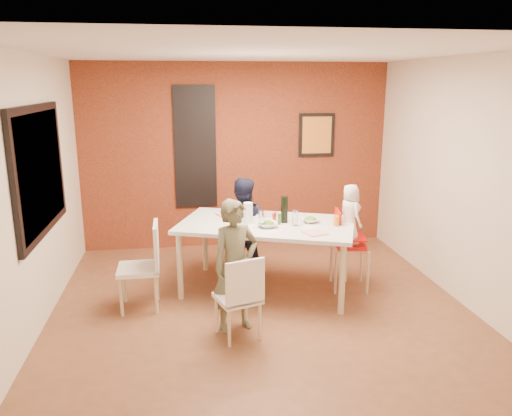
{
  "coord_description": "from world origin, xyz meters",
  "views": [
    {
      "loc": [
        -0.8,
        -5.03,
        2.41
      ],
      "look_at": [
        0.0,
        0.3,
        1.05
      ],
      "focal_mm": 35.0,
      "sensor_mm": 36.0,
      "label": 1
    }
  ],
  "objects": [
    {
      "name": "wall_left",
      "position": [
        -2.25,
        0.0,
        1.35
      ],
      "size": [
        0.02,
        4.5,
        2.7
      ],
      "primitive_type": "cube",
      "color": "beige",
      "rests_on": "ground"
    },
    {
      "name": "plate_near_left",
      "position": [
        -0.31,
        0.31,
        0.83
      ],
      "size": [
        0.26,
        0.26,
        0.01
      ],
      "primitive_type": "cube",
      "rotation": [
        0.0,
        0.0,
        -0.42
      ],
      "color": "white",
      "rests_on": "dining_table"
    },
    {
      "name": "wall_back",
      "position": [
        0.0,
        2.25,
        1.35
      ],
      "size": [
        4.5,
        0.02,
        2.7
      ],
      "primitive_type": "cube",
      "color": "beige",
      "rests_on": "ground"
    },
    {
      "name": "picture_window_frame",
      "position": [
        -2.22,
        0.2,
        1.55
      ],
      "size": [
        0.05,
        1.7,
        1.3
      ],
      "primitive_type": "cube",
      "color": "black",
      "rests_on": "wall_left"
    },
    {
      "name": "art_print_canvas",
      "position": [
        1.2,
        2.19,
        1.65
      ],
      "size": [
        0.44,
        0.01,
        0.54
      ],
      "primitive_type": "cube",
      "color": "gold",
      "rests_on": "wall_back"
    },
    {
      "name": "wine_glass_b",
      "position": [
        0.45,
        0.31,
        0.92
      ],
      "size": [
        0.06,
        0.06,
        0.18
      ],
      "primitive_type": "cylinder",
      "color": "white",
      "rests_on": "dining_table"
    },
    {
      "name": "ground",
      "position": [
        0.0,
        0.0,
        0.0
      ],
      "size": [
        4.5,
        4.5,
        0.0
      ],
      "primitive_type": "plane",
      "color": "brown",
      "rests_on": "ground"
    },
    {
      "name": "picture_window_pane",
      "position": [
        -2.21,
        0.2,
        1.55
      ],
      "size": [
        0.02,
        1.55,
        1.15
      ],
      "primitive_type": "cube",
      "color": "black",
      "rests_on": "wall_left"
    },
    {
      "name": "wall_right",
      "position": [
        2.25,
        0.0,
        1.35
      ],
      "size": [
        0.02,
        4.5,
        2.7
      ],
      "primitive_type": "cube",
      "color": "beige",
      "rests_on": "ground"
    },
    {
      "name": "ceiling",
      "position": [
        0.0,
        0.0,
        2.7
      ],
      "size": [
        4.5,
        4.5,
        0.02
      ],
      "primitive_type": "cube",
      "color": "white",
      "rests_on": "wall_back"
    },
    {
      "name": "high_chair",
      "position": [
        1.09,
        0.37,
        0.58
      ],
      "size": [
        0.46,
        0.46,
        0.96
      ],
      "rotation": [
        0.0,
        0.0,
        1.42
      ],
      "color": "red",
      "rests_on": "ground"
    },
    {
      "name": "toddler",
      "position": [
        1.12,
        0.36,
        0.92
      ],
      "size": [
        0.31,
        0.39,
        0.7
      ],
      "primitive_type": "imported",
      "rotation": [
        0.0,
        0.0,
        1.85
      ],
      "color": "white",
      "rests_on": "high_chair"
    },
    {
      "name": "plate_near_right",
      "position": [
        0.6,
        -0.03,
        0.83
      ],
      "size": [
        0.27,
        0.27,
        0.01
      ],
      "primitive_type": "cube",
      "rotation": [
        0.0,
        0.0,
        0.28
      ],
      "color": "white",
      "rests_on": "dining_table"
    },
    {
      "name": "condiment_green",
      "position": [
        0.28,
        0.37,
        0.89
      ],
      "size": [
        0.03,
        0.03,
        0.13
      ],
      "primitive_type": "cylinder",
      "color": "#316822",
      "rests_on": "dining_table"
    },
    {
      "name": "salad_bowl_a",
      "position": [
        0.13,
        0.29,
        0.86
      ],
      "size": [
        0.24,
        0.24,
        0.05
      ],
      "primitive_type": "imported",
      "rotation": [
        0.0,
        0.0,
        0.07
      ],
      "color": "silver",
      "rests_on": "dining_table"
    },
    {
      "name": "art_print_frame",
      "position": [
        1.2,
        2.21,
        1.65
      ],
      "size": [
        0.54,
        0.03,
        0.64
      ],
      "primitive_type": "cube",
      "color": "black",
      "rests_on": "wall_back"
    },
    {
      "name": "child_far",
      "position": [
        -0.09,
        0.91,
        0.64
      ],
      "size": [
        0.69,
        0.57,
        1.28
      ],
      "primitive_type": "imported",
      "rotation": [
        0.0,
        0.0,
        2.99
      ],
      "color": "black",
      "rests_on": "ground"
    },
    {
      "name": "chair_near",
      "position": [
        -0.29,
        -0.69,
        0.47
      ],
      "size": [
        0.49,
        0.49,
        0.84
      ],
      "rotation": [
        0.0,
        0.0,
        3.45
      ],
      "color": "white",
      "rests_on": "ground"
    },
    {
      "name": "wine_glass_a",
      "position": [
        0.06,
        0.27,
        0.93
      ],
      "size": [
        0.07,
        0.07,
        0.19
      ],
      "primitive_type": "cylinder",
      "color": "white",
      "rests_on": "dining_table"
    },
    {
      "name": "paper_towel_roll",
      "position": [
        -0.06,
        0.48,
        0.95
      ],
      "size": [
        0.11,
        0.11,
        0.24
      ],
      "primitive_type": "cylinder",
      "color": "white",
      "rests_on": "dining_table"
    },
    {
      "name": "wine_bottle",
      "position": [
        0.35,
        0.45,
        0.98
      ],
      "size": [
        0.08,
        0.08,
        0.31
      ],
      "primitive_type": "cylinder",
      "color": "black",
      "rests_on": "dining_table"
    },
    {
      "name": "plate_far_left",
      "position": [
        -0.26,
        0.87,
        0.83
      ],
      "size": [
        0.32,
        0.32,
        0.01
      ],
      "primitive_type": "cube",
      "rotation": [
        0.0,
        0.0,
        0.38
      ],
      "color": "white",
      "rests_on": "dining_table"
    },
    {
      "name": "child_near",
      "position": [
        -0.32,
        -0.46,
        0.66
      ],
      "size": [
        0.57,
        0.47,
        1.33
      ],
      "primitive_type": "imported",
      "rotation": [
        0.0,
        0.0,
        0.36
      ],
      "color": "#5F5E44",
      "rests_on": "ground"
    },
    {
      "name": "glassblock_surround",
      "position": [
        -0.6,
        2.21,
        1.5
      ],
      "size": [
        0.6,
        0.03,
        1.76
      ],
      "primitive_type": "cube",
      "color": "black",
      "rests_on": "wall_back"
    },
    {
      "name": "wall_front",
      "position": [
        0.0,
        -2.25,
        1.35
      ],
      "size": [
        4.5,
        0.02,
        2.7
      ],
      "primitive_type": "cube",
      "color": "beige",
      "rests_on": "ground"
    },
    {
      "name": "dining_table",
      "position": [
        0.15,
        0.45,
        0.75
      ],
      "size": [
        2.25,
        1.73,
        0.83
      ],
      "rotation": [
        0.0,
        0.0,
        -0.36
      ],
      "color": "silver",
      "rests_on": "ground"
    },
    {
      "name": "glassblock_strip",
      "position": [
        -0.6,
        2.21,
        1.5
      ],
      "size": [
        0.55,
        0.03,
        1.7
      ],
      "primitive_type": "cube",
      "color": "silver",
      "rests_on": "wall_back"
    },
    {
      "name": "sippy_cup",
      "position": [
        0.91,
        0.22,
        0.89
      ],
      "size": [
        0.07,
        0.07,
        0.11
      ],
      "primitive_type": "cylinder",
      "color": "orange",
      "rests_on": "dining_table"
    },
    {
      "name": "chair_left",
      "position": [
        -1.22,
        0.17,
        0.53
      ],
      "size": [
        0.45,
        0.45,
        0.95
      ],
      "rotation": [
        0.0,
        0.0,
        4.73
      ],
      "color": "white",
      "rests_on": "ground"
    },
    {
      "name": "chair_far",
      "position": [
        -0.09,
        1.15,
        0.48
      ],
      "size": [
        0.4,
        0.4,
        0.86
      ],
      "rotation": [
        0.0,
        0.0,
        -0.01
      ],
      "color": "white",
      "rests_on": "ground"
    },
    {
      "name": "condiment_brown",
      "position": [
        0.25,
        0.45,
        0.89
      ],
      "size": [
        0.03,
        0.03,
        0.12
      ],
      "primitive_type": "cylinder",
      "color": "brown",
      "rests_on": "dining_table"
    },
    {
      "name": "plate_far_mid",
      "position": [
        0.27,
        0.8,
        0.83
      ],
      "size": [
        0.23,
        0.23,
        0.01
      ],
      "primitive_type": "cube",
      "rotation": [
        0.0,
        0.0,
        0.08
      ],
      "color": "silver",
      "rests_on": "dining_table"
    },
    {
      "name": "condiment_red",
      "position": [
        0.22,
        0.4,
        0.89
      ],
      "size": [
        0.03,
        0.03,
        0.12
      ],
      "primitive_type": "cylinder",
      "color": "red",
      "rests_on": "dining_table"
    },
    {
      "name": "salad_bowl_b",
      "position": [
        0.66,
        0.4,
        0.85
      ],
      "size": [
        0.21,
        0.21,
        0.05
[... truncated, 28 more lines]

